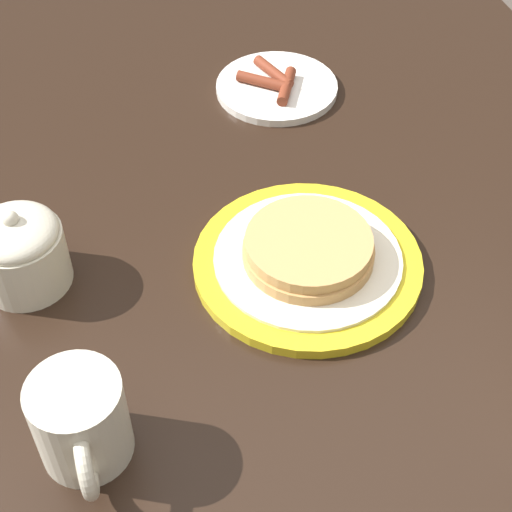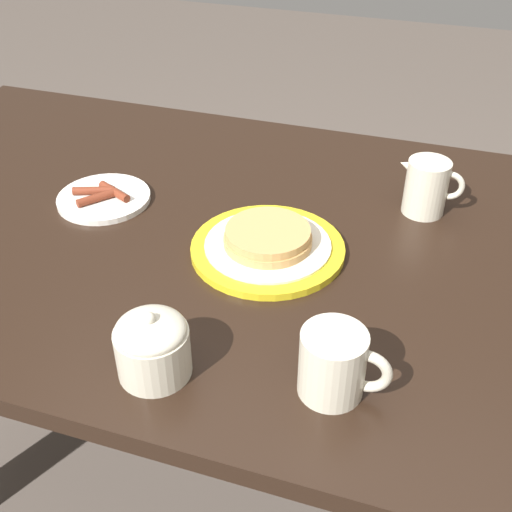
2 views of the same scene
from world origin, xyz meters
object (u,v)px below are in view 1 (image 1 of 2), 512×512
object	(u,v)px
sugar_bowl	(20,250)
pancake_plate	(308,257)
coffee_mug	(81,423)
side_plate_bacon	(277,86)

from	to	relation	value
sugar_bowl	pancake_plate	bearing A→B (deg)	78.58
coffee_mug	sugar_bowl	size ratio (longest dim) A/B	1.16
side_plate_bacon	sugar_bowl	xyz separation A→B (m)	(0.26, -0.33, 0.04)
coffee_mug	side_plate_bacon	bearing A→B (deg)	147.46
pancake_plate	coffee_mug	distance (m)	0.29
pancake_plate	side_plate_bacon	size ratio (longest dim) A/B	1.48
pancake_plate	side_plate_bacon	distance (m)	0.32
side_plate_bacon	coffee_mug	world-z (taller)	coffee_mug
side_plate_bacon	sugar_bowl	size ratio (longest dim) A/B	1.71
coffee_mug	sugar_bowl	bearing A→B (deg)	-170.10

